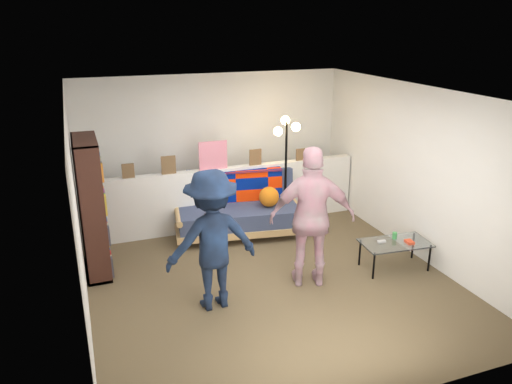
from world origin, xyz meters
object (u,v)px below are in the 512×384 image
(futon_sofa, at_px, (239,209))
(floor_lamp, at_px, (286,150))
(person_left, at_px, (212,240))
(bookshelf, at_px, (92,211))
(coffee_table, at_px, (396,244))
(person_right, at_px, (312,218))

(futon_sofa, xyz_separation_m, floor_lamp, (0.81, 0.07, 0.87))
(person_left, bearing_deg, futon_sofa, -119.91)
(bookshelf, xyz_separation_m, floor_lamp, (3.01, 0.58, 0.42))
(coffee_table, relative_size, person_left, 0.57)
(coffee_table, xyz_separation_m, person_left, (-2.56, -0.03, 0.48))
(bookshelf, distance_m, coffee_table, 4.06)
(futon_sofa, relative_size, floor_lamp, 1.17)
(futon_sofa, relative_size, person_left, 1.25)
(bookshelf, xyz_separation_m, person_right, (2.54, -1.32, 0.05))
(bookshelf, bearing_deg, floor_lamp, 10.89)
(person_right, bearing_deg, floor_lamp, -84.76)
(coffee_table, height_order, person_right, person_right)
(floor_lamp, height_order, person_right, person_right)
(bookshelf, bearing_deg, futon_sofa, 13.03)
(coffee_table, xyz_separation_m, person_right, (-1.26, 0.03, 0.55))
(bookshelf, height_order, person_right, bookshelf)
(bookshelf, bearing_deg, person_left, -48.32)
(bookshelf, height_order, coffee_table, bookshelf)
(bookshelf, height_order, person_left, bookshelf)
(coffee_table, distance_m, floor_lamp, 2.28)
(person_left, bearing_deg, floor_lamp, -135.11)
(bookshelf, distance_m, person_right, 2.87)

